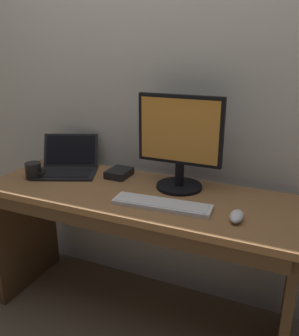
% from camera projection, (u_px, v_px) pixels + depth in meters
% --- Properties ---
extents(ground_plane, '(14.00, 14.00, 0.00)m').
position_uv_depth(ground_plane, '(138.00, 313.00, 2.11)').
color(ground_plane, brown).
extents(back_wall, '(4.63, 0.04, 2.73)m').
position_uv_depth(back_wall, '(163.00, 72.00, 1.97)').
color(back_wall, beige).
rests_on(back_wall, ground).
extents(desk, '(1.63, 0.58, 0.79)m').
position_uv_depth(desk, '(136.00, 228.00, 1.91)').
color(desk, olive).
rests_on(desk, ground).
extents(laptop_black, '(0.44, 0.42, 0.20)m').
position_uv_depth(laptop_black, '(68.00, 166.00, 2.13)').
color(laptop_black, black).
rests_on(laptop_black, desk).
extents(external_monitor, '(0.44, 0.24, 0.49)m').
position_uv_depth(external_monitor, '(180.00, 142.00, 1.81)').
color(external_monitor, black).
rests_on(external_monitor, desk).
extents(wired_keyboard, '(0.48, 0.15, 0.02)m').
position_uv_depth(wired_keyboard, '(162.00, 204.00, 1.68)').
color(wired_keyboard, white).
rests_on(wired_keyboard, desk).
extents(computer_mouse, '(0.07, 0.12, 0.04)m').
position_uv_depth(computer_mouse, '(237.00, 216.00, 1.54)').
color(computer_mouse, white).
rests_on(computer_mouse, desk).
extents(external_drive_box, '(0.12, 0.15, 0.04)m').
position_uv_depth(external_drive_box, '(119.00, 173.00, 2.06)').
color(external_drive_box, black).
rests_on(external_drive_box, desk).
extents(coffee_mug, '(0.13, 0.09, 0.09)m').
position_uv_depth(coffee_mug, '(34.00, 171.00, 2.02)').
color(coffee_mug, black).
rests_on(coffee_mug, desk).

